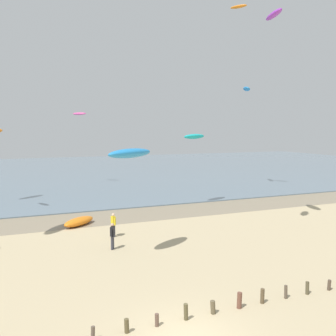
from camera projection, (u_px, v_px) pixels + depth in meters
wet_sand_strip at (84, 219)px, 33.00m from camera, size 120.00×5.61×0.01m
sea at (44, 173)px, 67.70m from camera, size 160.00×70.00×0.10m
groyne_near at (259, 298)px, 17.02m from camera, size 14.03×0.33×0.70m
person_nearest_camera at (113, 224)px, 27.67m from camera, size 0.30×0.56×1.71m
person_left_flank at (112, 235)px, 24.76m from camera, size 0.37×0.51×1.71m
grounded_kite at (79, 221)px, 30.96m from camera, size 3.19×2.92×0.64m
kite_aloft_0 at (239, 7)px, 44.35m from camera, size 1.67×2.11×0.34m
kite_aloft_5 at (247, 89)px, 50.25m from camera, size 1.94×2.77×0.72m
kite_aloft_6 at (194, 136)px, 38.37m from camera, size 3.08×2.10×0.66m
kite_aloft_7 at (274, 15)px, 28.98m from camera, size 1.69×2.81×0.75m
kite_aloft_11 at (130, 153)px, 22.70m from camera, size 3.58×2.80×0.72m
kite_aloft_13 at (79, 114)px, 52.16m from camera, size 1.97×1.97×0.41m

